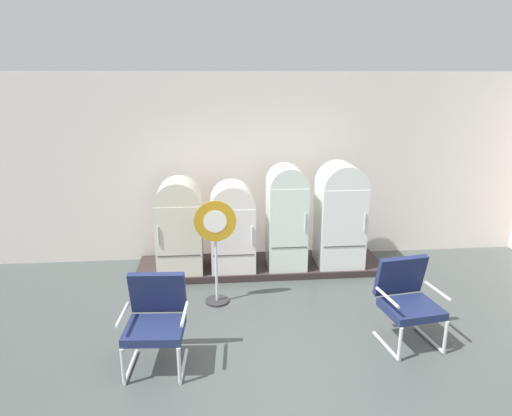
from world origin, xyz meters
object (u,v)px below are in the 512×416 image
(refrigerator_3, at_px, (340,212))
(sign_stand, at_px, (216,250))
(refrigerator_0, at_px, (179,223))
(refrigerator_2, at_px, (287,214))
(refrigerator_1, at_px, (233,224))
(armchair_right, at_px, (407,297))
(armchair_left, at_px, (156,317))

(refrigerator_3, distance_m, sign_stand, 2.17)
(refrigerator_0, relative_size, sign_stand, 0.98)
(refrigerator_0, height_order, refrigerator_2, refrigerator_2)
(refrigerator_0, distance_m, refrigerator_3, 2.49)
(refrigerator_1, height_order, armchair_right, refrigerator_1)
(refrigerator_2, relative_size, armchair_right, 1.62)
(armchair_right, bearing_deg, refrigerator_2, 117.96)
(refrigerator_1, bearing_deg, armchair_right, -47.01)
(sign_stand, bearing_deg, refrigerator_1, 74.57)
(refrigerator_2, distance_m, refrigerator_3, 0.85)
(refrigerator_3, distance_m, armchair_right, 2.13)
(refrigerator_1, relative_size, refrigerator_3, 0.83)
(refrigerator_0, bearing_deg, refrigerator_1, -0.44)
(refrigerator_3, xyz_separation_m, sign_stand, (-1.94, -0.96, -0.19))
(refrigerator_1, relative_size, armchair_right, 1.37)
(refrigerator_3, bearing_deg, armchair_right, -83.37)
(refrigerator_2, relative_size, armchair_left, 1.62)
(armchair_left, bearing_deg, refrigerator_2, 52.16)
(refrigerator_0, xyz_separation_m, armchair_left, (-0.10, -2.25, -0.30))
(refrigerator_0, xyz_separation_m, sign_stand, (0.54, -0.95, -0.08))
(armchair_left, height_order, sign_stand, sign_stand)
(refrigerator_1, relative_size, armchair_left, 1.37)
(refrigerator_0, bearing_deg, sign_stand, -60.25)
(refrigerator_1, bearing_deg, refrigerator_3, 0.49)
(refrigerator_1, distance_m, armchair_left, 2.43)
(refrigerator_0, bearing_deg, armchair_left, -92.51)
(refrigerator_3, distance_m, armchair_left, 3.46)
(refrigerator_0, xyz_separation_m, refrigerator_1, (0.81, -0.01, -0.04))
(refrigerator_2, bearing_deg, sign_stand, -139.37)
(refrigerator_0, bearing_deg, refrigerator_2, -0.55)
(sign_stand, bearing_deg, armchair_right, -26.99)
(refrigerator_3, bearing_deg, sign_stand, -153.62)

